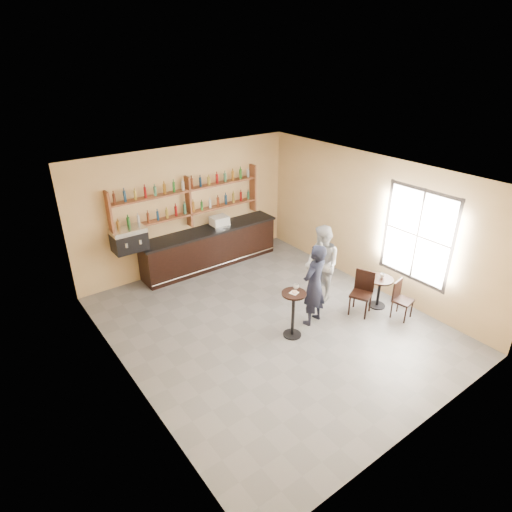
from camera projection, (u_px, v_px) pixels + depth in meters
floor at (271, 324)px, 9.09m from camera, size 7.00×7.00×0.00m
ceiling at (274, 177)px, 7.68m from camera, size 7.00×7.00×0.00m
wall_back at (187, 208)px, 10.91m from camera, size 7.00×0.00×7.00m
wall_front at (431, 348)px, 5.86m from camera, size 7.00×0.00×7.00m
wall_left at (124, 307)px, 6.78m from camera, size 0.00×7.00×7.00m
wall_right at (372, 223)px, 9.99m from camera, size 0.00×7.00×7.00m
window_pane at (417, 236)px, 9.08m from camera, size 0.00×2.00×2.00m
window_frame at (417, 236)px, 9.07m from camera, size 0.04×1.70×2.10m
shelf_unit at (189, 202)px, 10.72m from camera, size 4.00×0.26×1.40m
liquor_bottles at (188, 195)px, 10.65m from camera, size 3.68×0.10×1.00m
bar_counter at (210, 247)px, 11.36m from camera, size 3.84×0.75×1.04m
espresso_machine at (129, 239)px, 9.86m from camera, size 0.77×0.50×0.55m
pastry_case at (219, 221)px, 11.24m from camera, size 0.51×0.43×0.28m
pedestal_table at (293, 314)px, 8.53m from camera, size 0.64×0.64×1.01m
napkin at (294, 293)px, 8.31m from camera, size 0.19×0.19×0.00m
donut at (295, 292)px, 8.30m from camera, size 0.14×0.14×0.04m
cup_pedestal at (296, 287)px, 8.44m from camera, size 0.14×0.14×0.09m
man_main at (314, 285)px, 8.79m from camera, size 0.73×0.56×1.80m
cafe_table at (379, 292)px, 9.58m from camera, size 0.65×0.65×0.71m
cup_cafe at (382, 276)px, 9.43m from camera, size 0.12×0.12×0.10m
chair_west at (361, 294)px, 9.27m from camera, size 0.56×0.56×0.98m
chair_south at (403, 300)px, 9.15m from camera, size 0.44×0.44×0.86m
patron_second at (322, 264)px, 9.67m from camera, size 0.89×1.02×1.79m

